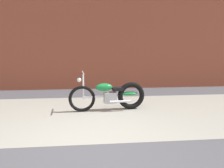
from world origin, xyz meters
TOP-DOWN VIEW (x-y plane):
  - ground_plane at (0.00, 0.00)m, footprint 80.00×80.00m
  - sidewalk_slab at (0.00, 1.75)m, footprint 36.00×3.50m
  - brick_building_wall at (0.00, 5.20)m, footprint 36.00×0.50m
  - motorcycle_green at (0.66, 2.01)m, footprint 2.01×0.58m

SIDE VIEW (x-z plane):
  - ground_plane at x=0.00m, z-range 0.00..0.00m
  - sidewalk_slab at x=0.00m, z-range 0.00..0.01m
  - motorcycle_green at x=0.66m, z-range -0.12..0.91m
  - brick_building_wall at x=0.00m, z-range 0.00..5.62m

